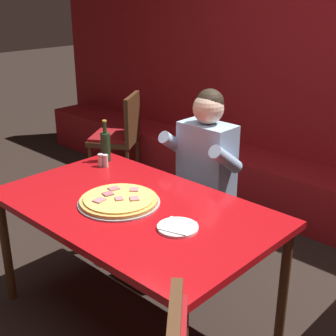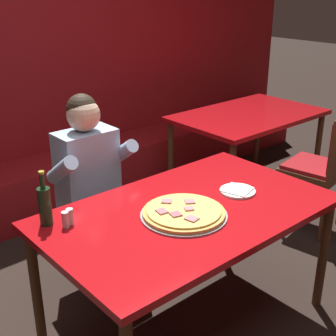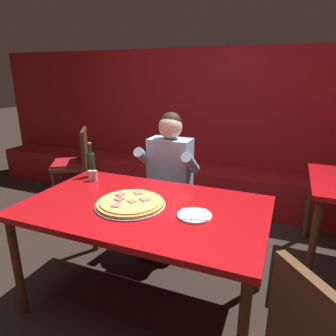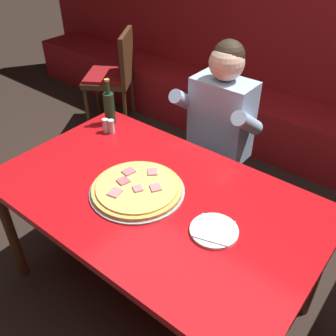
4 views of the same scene
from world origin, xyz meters
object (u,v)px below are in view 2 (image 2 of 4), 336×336
main_dining_table (189,220)px  pizza (184,213)px  beer_bottle (45,205)px  shaker_oregano (70,217)px  diner_seated_blue_shirt (95,184)px  background_dining_table (248,122)px  plate_white_paper (238,191)px  shaker_black_pepper (65,220)px  dining_chair_near_right (324,162)px

main_dining_table → pizza: size_ratio=3.45×
beer_bottle → shaker_oregano: bearing=-41.4°
pizza → main_dining_table: bearing=28.7°
pizza → diner_seated_blue_shirt: 0.78m
background_dining_table → pizza: bearing=-149.3°
plate_white_paper → pizza: bearing=-178.9°
shaker_oregano → beer_bottle: bearing=138.6°
pizza → shaker_black_pepper: 0.61m
shaker_oregano → plate_white_paper: bearing=-18.2°
pizza → plate_white_paper: size_ratio=2.20×
shaker_black_pepper → dining_chair_near_right: size_ratio=0.09×
diner_seated_blue_shirt → pizza: bearing=-85.5°
background_dining_table → shaker_black_pepper: bearing=-161.8°
beer_bottle → dining_chair_near_right: 2.27m
plate_white_paper → shaker_black_pepper: shaker_black_pepper is taller
pizza → shaker_oregano: size_ratio=5.38×
shaker_black_pepper → background_dining_table: shaker_black_pepper is taller
shaker_black_pepper → shaker_oregano: same height
plate_white_paper → shaker_black_pepper: size_ratio=2.44×
shaker_black_pepper → pizza: bearing=-29.6°
beer_bottle → main_dining_table: bearing=-28.1°
main_dining_table → shaker_oregano: shaker_oregano is taller
beer_bottle → diner_seated_blue_shirt: size_ratio=0.23×
background_dining_table → diner_seated_blue_shirt: bearing=-170.9°
beer_bottle → diner_seated_blue_shirt: bearing=35.6°
pizza → shaker_black_pepper: (-0.53, 0.30, 0.02)m
dining_chair_near_right → background_dining_table: (0.15, 0.91, 0.09)m
pizza → diner_seated_blue_shirt: diner_seated_blue_shirt is taller
plate_white_paper → shaker_oregano: 0.98m
pizza → diner_seated_blue_shirt: bearing=94.5°
shaker_oregano → background_dining_table: bearing=18.2°
beer_bottle → shaker_black_pepper: bearing=-59.0°
pizza → shaker_oregano: (-0.50, 0.32, 0.02)m
shaker_oregano → shaker_black_pepper: bearing=-156.5°
plate_white_paper → beer_bottle: bearing=159.3°
plate_white_paper → beer_bottle: beer_bottle is taller
shaker_black_pepper → background_dining_table: 2.46m
dining_chair_near_right → background_dining_table: 0.92m
main_dining_table → beer_bottle: beer_bottle is taller
shaker_black_pepper → dining_chair_near_right: (2.19, -0.13, -0.21)m
beer_bottle → dining_chair_near_right: bearing=-5.8°
main_dining_table → shaker_oregano: size_ratio=18.55×
pizza → plate_white_paper: pizza is taller
diner_seated_blue_shirt → dining_chair_near_right: bearing=-19.5°
main_dining_table → pizza: pizza is taller
beer_bottle → shaker_black_pepper: size_ratio=3.40×
plate_white_paper → diner_seated_blue_shirt: 0.91m
main_dining_table → plate_white_paper: bearing=-5.3°
pizza → background_dining_table: (1.81, 1.07, -0.10)m
plate_white_paper → main_dining_table: bearing=174.7°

